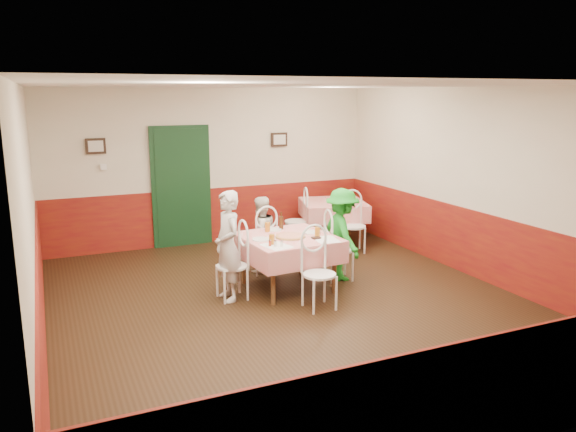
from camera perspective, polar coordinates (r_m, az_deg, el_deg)
name	(u,v)px	position (r m, az deg, el deg)	size (l,w,h in m)	color
floor	(291,304)	(7.47, 0.31, -8.89)	(7.00, 7.00, 0.00)	black
ceiling	(291,85)	(6.96, 0.34, 13.13)	(7.00, 7.00, 0.00)	white
back_wall	(213,167)	(10.33, -7.67, 5.00)	(6.00, 0.10, 2.80)	beige
front_wall	(494,283)	(4.23, 20.22, -6.43)	(6.00, 0.10, 2.80)	beige
left_wall	(31,220)	(6.48, -24.66, -0.42)	(0.10, 7.00, 2.80)	beige
right_wall	(477,184)	(8.73, 18.63, 3.11)	(0.10, 7.00, 2.80)	beige
wainscot_back	(214,215)	(10.47, -7.51, 0.11)	(6.00, 0.03, 1.00)	maroon
wainscot_front	(483,398)	(4.60, 19.21, -17.06)	(6.00, 0.03, 1.00)	maroon
wainscot_left	(41,301)	(6.72, -23.83, -7.91)	(0.03, 7.00, 1.00)	maroon
wainscot_right	(472,243)	(8.90, 18.16, -2.62)	(0.03, 7.00, 1.00)	maroon
door	(181,188)	(10.19, -10.78, 2.80)	(0.96, 0.06, 2.10)	black
picture_left	(96,146)	(9.87, -18.95, 6.73)	(0.32, 0.03, 0.26)	black
picture_right	(279,140)	(10.67, -0.90, 7.77)	(0.32, 0.03, 0.26)	black
thermostat	(103,167)	(9.92, -18.24, 4.77)	(0.10, 0.03, 0.10)	white
main_table	(288,263)	(7.91, 0.00, -4.78)	(1.22, 1.22, 0.77)	red
second_table	(333,222)	(10.42, 4.59, -0.59)	(1.12, 1.12, 0.77)	red
chair_left	(232,266)	(7.54, -5.73, -5.11)	(0.42, 0.42, 0.90)	white
chair_right	(339,250)	(8.30, 5.19, -3.45)	(0.42, 0.42, 0.90)	white
chair_far	(262,244)	(8.62, -2.67, -2.83)	(0.42, 0.42, 0.90)	white
chair_near	(319,275)	(7.18, 3.22, -5.97)	(0.42, 0.42, 0.90)	white
chair_second_a	(296,222)	(10.08, 0.84, -0.57)	(0.42, 0.42, 0.90)	white
chair_second_b	(354,226)	(9.77, 6.69, -1.07)	(0.42, 0.42, 0.90)	white
pizza	(290,236)	(7.74, 0.23, -2.09)	(0.40, 0.40, 0.03)	#B74723
plate_left	(261,239)	(7.63, -2.73, -2.38)	(0.25, 0.25, 0.01)	white
plate_right	(312,232)	(8.01, 2.43, -1.66)	(0.25, 0.25, 0.01)	white
plate_far	(273,230)	(8.15, -1.53, -1.39)	(0.25, 0.25, 0.01)	white
glass_a	(272,239)	(7.38, -1.66, -2.40)	(0.07, 0.07, 0.13)	#BF7219
glass_b	(317,232)	(7.79, 3.00, -1.62)	(0.07, 0.07, 0.13)	#BF7219
glass_c	(267,227)	(8.05, -2.10, -1.13)	(0.07, 0.07, 0.14)	#BF7219
beer_bottle	(281,221)	(8.20, -0.69, -0.55)	(0.06, 0.06, 0.23)	#381C0A
shaker_a	(275,243)	(7.27, -1.30, -2.80)	(0.04, 0.04, 0.09)	silver
shaker_b	(282,243)	(7.27, -0.66, -2.81)	(0.04, 0.04, 0.09)	silver
shaker_c	(270,243)	(7.30, -1.85, -2.74)	(0.04, 0.04, 0.09)	#B23319
menu_left	(276,246)	(7.32, -1.18, -3.05)	(0.30, 0.40, 0.00)	white
menu_right	(326,240)	(7.65, 3.89, -2.40)	(0.30, 0.40, 0.00)	white
wallet	(316,238)	(7.69, 2.88, -2.23)	(0.11, 0.09, 0.02)	black
diner_left	(228,246)	(7.44, -6.13, -3.05)	(0.54, 0.35, 1.48)	gray
diner_far	(260,234)	(8.62, -2.82, -1.87)	(0.57, 0.44, 1.17)	gray
diner_right	(342,234)	(8.27, 5.51, -1.87)	(0.88, 0.51, 1.36)	gray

